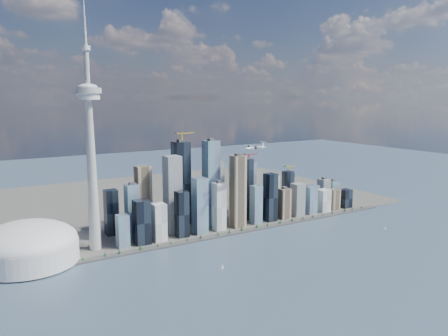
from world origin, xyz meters
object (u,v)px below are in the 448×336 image
dome_stadium (28,245)px  sailboat_west (222,267)px  airplane (255,148)px  needle_tower (91,146)px  sailboat_east (385,228)px

dome_stadium → sailboat_west: dome_stadium is taller
airplane → sailboat_west: airplane is taller
needle_tower → dome_stadium: 241.40m
needle_tower → sailboat_east: needle_tower is taller
sailboat_east → sailboat_west: bearing=-166.4°
dome_stadium → sailboat_east: bearing=-15.0°
sailboat_west → needle_tower: bearing=133.3°
airplane → sailboat_west: 322.65m
airplane → sailboat_east: airplane is taller
sailboat_east → airplane: bearing=168.5°
dome_stadium → airplane: bearing=-8.8°
sailboat_west → airplane: bearing=44.6°
needle_tower → airplane: 384.51m
needle_tower → dome_stadium: size_ratio=2.75×
airplane → dome_stadium: bearing=161.6°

